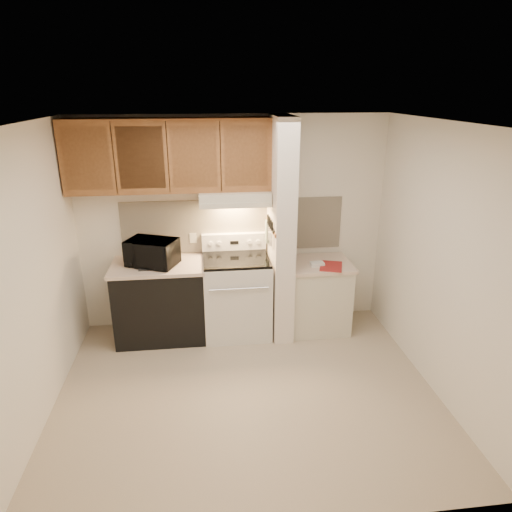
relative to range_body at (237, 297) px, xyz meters
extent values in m
plane|color=#BAA78D|center=(0.00, -1.16, -0.46)|extent=(3.60, 3.60, 0.00)
plane|color=white|center=(0.00, -1.16, 2.04)|extent=(3.60, 3.60, 0.00)
cube|color=white|center=(0.00, 0.34, 0.79)|extent=(3.60, 2.50, 0.02)
cube|color=white|center=(-1.80, -1.16, 0.79)|extent=(0.02, 3.00, 2.50)
cube|color=white|center=(1.80, -1.16, 0.79)|extent=(0.02, 3.00, 2.50)
cube|color=#F4E3C3|center=(0.00, 0.33, 0.78)|extent=(2.60, 0.02, 0.63)
cube|color=silver|center=(0.00, 0.00, 0.00)|extent=(0.76, 0.65, 0.92)
cube|color=black|center=(0.00, -0.32, 0.04)|extent=(0.50, 0.01, 0.30)
cylinder|color=silver|center=(0.00, -0.35, 0.26)|extent=(0.65, 0.02, 0.02)
cube|color=black|center=(0.00, 0.00, 0.48)|extent=(0.74, 0.64, 0.03)
cube|color=silver|center=(0.00, 0.28, 0.59)|extent=(0.76, 0.08, 0.20)
cube|color=black|center=(0.00, 0.24, 0.59)|extent=(0.10, 0.01, 0.04)
cylinder|color=silver|center=(-0.28, 0.24, 0.59)|extent=(0.05, 0.02, 0.05)
cylinder|color=silver|center=(-0.18, 0.24, 0.59)|extent=(0.05, 0.02, 0.05)
cylinder|color=silver|center=(0.18, 0.24, 0.59)|extent=(0.05, 0.02, 0.05)
cylinder|color=silver|center=(0.28, 0.24, 0.59)|extent=(0.05, 0.02, 0.05)
cube|color=black|center=(-0.88, 0.01, -0.03)|extent=(1.00, 0.63, 0.87)
cube|color=beige|center=(-0.88, 0.01, 0.43)|extent=(1.04, 0.67, 0.04)
cube|color=black|center=(-0.96, -0.15, 0.46)|extent=(0.22, 0.08, 0.01)
cylinder|color=#2E6866|center=(-1.04, 0.17, 0.49)|extent=(0.08, 0.08, 0.09)
cube|color=beige|center=(-0.48, 0.32, 0.64)|extent=(0.08, 0.01, 0.12)
imported|color=black|center=(-0.93, -0.01, 0.60)|extent=(0.63, 0.54, 0.29)
cube|color=white|center=(0.51, -0.01, 0.79)|extent=(0.22, 0.70, 2.50)
cube|color=brown|center=(0.39, -0.01, 0.84)|extent=(0.01, 0.70, 0.04)
cube|color=black|center=(0.39, -0.06, 0.86)|extent=(0.02, 0.42, 0.04)
cube|color=silver|center=(0.38, -0.21, 0.76)|extent=(0.01, 0.03, 0.16)
cylinder|color=black|center=(0.38, -0.21, 0.91)|extent=(0.02, 0.02, 0.10)
cube|color=silver|center=(0.38, -0.14, 0.75)|extent=(0.01, 0.04, 0.18)
cylinder|color=black|center=(0.38, -0.14, 0.91)|extent=(0.02, 0.02, 0.10)
cube|color=silver|center=(0.38, -0.06, 0.74)|extent=(0.01, 0.04, 0.20)
cylinder|color=black|center=(0.38, -0.05, 0.91)|extent=(0.02, 0.02, 0.10)
cube|color=silver|center=(0.38, 0.02, 0.76)|extent=(0.01, 0.04, 0.16)
cylinder|color=black|center=(0.38, 0.01, 0.91)|extent=(0.02, 0.02, 0.10)
cube|color=silver|center=(0.38, 0.09, 0.75)|extent=(0.01, 0.04, 0.18)
cylinder|color=black|center=(0.38, 0.09, 0.91)|extent=(0.02, 0.02, 0.10)
cube|color=gray|center=(0.38, 0.17, 0.74)|extent=(0.03, 0.11, 0.26)
cube|color=beige|center=(0.97, -0.01, -0.06)|extent=(0.70, 0.60, 0.81)
cube|color=beige|center=(0.97, -0.01, 0.37)|extent=(0.74, 0.64, 0.04)
cube|color=maroon|center=(1.07, -0.16, 0.40)|extent=(0.33, 0.39, 0.01)
cube|color=white|center=(0.92, -0.11, 0.41)|extent=(0.16, 0.11, 0.04)
cube|color=beige|center=(0.00, 0.12, 1.17)|extent=(0.78, 0.44, 0.15)
cube|color=beige|center=(0.00, -0.08, 1.12)|extent=(0.78, 0.04, 0.06)
cube|color=brown|center=(-0.69, 0.17, 1.62)|extent=(2.18, 0.33, 0.77)
cube|color=brown|center=(-1.51, 0.01, 1.62)|extent=(0.46, 0.01, 0.63)
cube|color=black|center=(-1.23, 0.01, 1.62)|extent=(0.01, 0.01, 0.73)
cube|color=brown|center=(-0.96, 0.01, 1.62)|extent=(0.46, 0.01, 0.63)
cube|color=black|center=(-0.69, 0.01, 1.62)|extent=(0.01, 0.01, 0.73)
cube|color=brown|center=(-0.42, 0.01, 1.62)|extent=(0.46, 0.01, 0.63)
cube|color=black|center=(-0.14, 0.01, 1.62)|extent=(0.01, 0.01, 0.73)
cube|color=brown|center=(0.13, 0.01, 1.62)|extent=(0.46, 0.01, 0.63)
camera|label=1|loc=(-0.36, -4.84, 2.30)|focal=32.00mm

